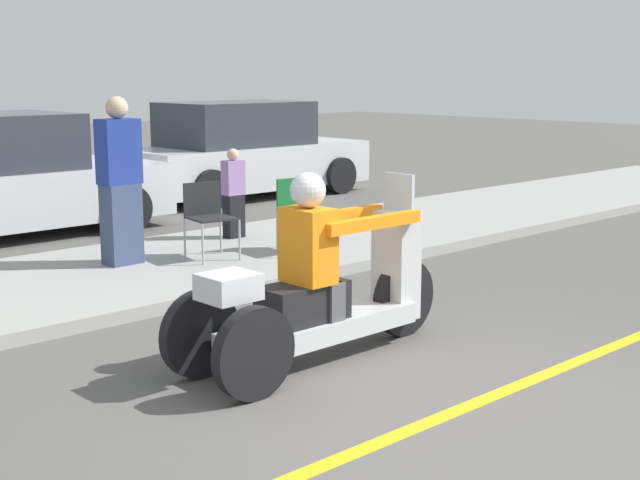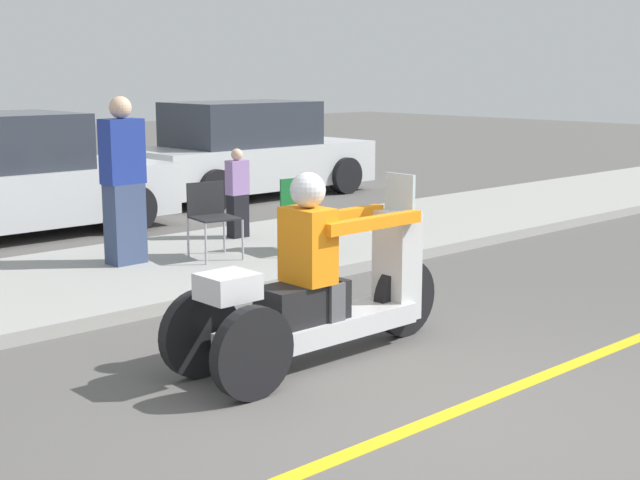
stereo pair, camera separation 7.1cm
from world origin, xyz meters
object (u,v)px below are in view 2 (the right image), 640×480
Objects in this scene: spectator_far_back at (238,195)px; folding_chair_curbside at (211,212)px; folding_chair_set_back at (303,207)px; spectator_with_child at (123,184)px; motorcycle_trike at (319,294)px; parked_car_lot_far at (249,153)px.

spectator_far_back is 1.21m from folding_chair_curbside.
spectator_far_back reaches higher than folding_chair_set_back.
spectator_with_child is 1.87m from spectator_far_back.
spectator_far_back is at bearing 12.56° from spectator_with_child.
motorcycle_trike is at bearing -96.90° from spectator_with_child.
folding_chair_curbside is at bearing -22.60° from spectator_with_child.
parked_car_lot_far reaches higher than folding_chair_curbside.
spectator_far_back is at bearing 38.67° from folding_chair_curbside.
spectator_with_child is (0.42, 3.50, 0.46)m from motorcycle_trike.
spectator_with_child is 0.99m from folding_chair_curbside.
folding_chair_set_back is at bearing -88.00° from spectator_far_back.
parked_car_lot_far reaches higher than spectator_far_back.
parked_car_lot_far reaches higher than motorcycle_trike.
spectator_with_child is at bearing 157.40° from folding_chair_curbside.
spectator_with_child is at bearing 83.10° from motorcycle_trike.
folding_chair_set_back is (1.84, -0.76, -0.34)m from spectator_with_child.
folding_chair_curbside is at bearing -141.33° from spectator_far_back.
folding_chair_set_back is (2.26, 2.74, 0.11)m from motorcycle_trike.
spectator_with_child is 1.61× the size of spectator_far_back.
motorcycle_trike is at bearing -112.07° from folding_chair_curbside.
folding_chair_curbside is at bearing 157.69° from folding_chair_set_back.
parked_car_lot_far is (4.67, 3.85, -0.21)m from spectator_with_child.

